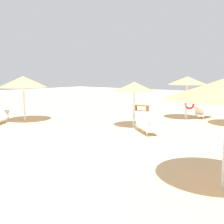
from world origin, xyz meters
TOP-DOWN VIEW (x-y plane):
  - ground_plane at (0.00, 0.00)m, footprint 80.00×80.00m
  - parasol_1 at (-0.37, 5.49)m, footprint 2.25×2.25m
  - parasol_2 at (0.88, 10.02)m, footprint 2.56×2.56m
  - parasol_3 at (-6.95, 2.67)m, footprint 2.97×2.97m
  - lounger_1 at (0.88, 4.72)m, footprint 1.86×1.63m
  - lounger_2 at (1.70, 11.13)m, footprint 0.83×1.90m
  - bench_0 at (-3.62, 11.51)m, footprint 1.53×0.55m

SIDE VIEW (x-z plane):
  - ground_plane at x=0.00m, z-range 0.00..0.00m
  - lounger_1 at x=0.88m, z-range -0.07..0.72m
  - lounger_2 at x=1.70m, z-range -0.08..0.73m
  - bench_0 at x=-3.62m, z-range 0.10..0.59m
  - parasol_1 at x=-0.37m, z-range 1.02..3.62m
  - parasol_3 at x=-6.95m, z-range 1.10..4.00m
  - parasol_2 at x=0.88m, z-range 1.13..4.01m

